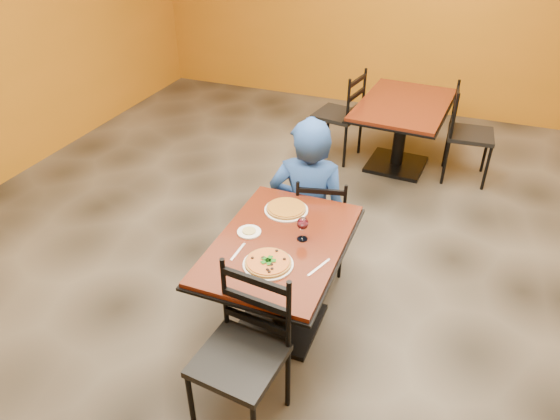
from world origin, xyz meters
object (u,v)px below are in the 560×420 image
at_px(chair_second_right, 471,135).
at_px(pizza_main, 268,262).
at_px(wine_glass, 303,228).
at_px(chair_second_left, 337,115).
at_px(side_plate, 249,232).
at_px(diner, 309,194).
at_px(table_main, 280,264).
at_px(pizza_far, 286,208).
at_px(chair_main_far, 321,219).
at_px(chair_main_near, 239,361).
at_px(table_second, 402,119).
at_px(plate_main, 268,264).
at_px(plate_far, 286,210).

height_order(chair_second_right, pizza_main, chair_second_right).
bearing_deg(wine_glass, chair_second_left, 100.84).
distance_m(chair_second_left, side_plate, 2.75).
distance_m(diner, pizza_main, 1.06).
xyz_separation_m(table_main, pizza_far, (-0.09, 0.35, 0.21)).
relative_size(table_main, pizza_main, 4.33).
distance_m(chair_main_far, wine_glass, 0.83).
bearing_deg(chair_second_left, chair_main_near, 16.99).
relative_size(table_main, chair_main_far, 1.43).
bearing_deg(diner, table_second, -112.04).
bearing_deg(side_plate, table_main, -3.24).
distance_m(chair_main_near, chair_second_left, 3.57).
bearing_deg(chair_second_right, pizza_far, 150.50).
relative_size(plate_main, plate_far, 1.00).
relative_size(chair_main_near, pizza_far, 3.55).
xyz_separation_m(table_main, wine_glass, (0.13, 0.07, 0.28)).
distance_m(chair_main_near, side_plate, 0.90).
bearing_deg(chair_second_right, wine_glass, 156.94).
height_order(chair_main_near, chair_main_far, chair_main_near).
xyz_separation_m(chair_main_near, wine_glass, (0.06, 0.87, 0.34)).
xyz_separation_m(plate_far, wine_glass, (0.22, -0.28, 0.08)).
bearing_deg(pizza_main, chair_second_left, 97.72).
relative_size(pizza_main, pizza_far, 1.01).
bearing_deg(table_main, chair_main_near, -85.26).
height_order(pizza_main, pizza_far, same).
distance_m(diner, plate_far, 0.46).
xyz_separation_m(plate_main, wine_glass, (0.11, 0.33, 0.08)).
xyz_separation_m(chair_second_right, diner, (-1.11, -1.95, 0.14)).
relative_size(chair_second_right, side_plate, 6.23).
distance_m(table_main, diner, 0.81).
xyz_separation_m(chair_main_far, plate_main, (-0.02, -1.05, 0.32)).
relative_size(chair_second_left, side_plate, 6.31).
relative_size(chair_main_near, plate_main, 3.20).
height_order(plate_far, side_plate, same).
relative_size(chair_main_near, chair_second_left, 0.98).
xyz_separation_m(chair_second_left, chair_second_right, (1.43, 0.00, -0.01)).
bearing_deg(wine_glass, chair_second_right, 71.10).
distance_m(chair_main_far, pizza_main, 1.10).
bearing_deg(table_second, chair_second_left, -180.00).
bearing_deg(chair_second_left, wine_glass, 20.54).
distance_m(chair_main_far, pizza_far, 0.57).
xyz_separation_m(table_second, pizza_main, (-0.31, -3.00, 0.21)).
relative_size(table_second, chair_main_far, 1.63).
xyz_separation_m(chair_main_near, plate_main, (-0.05, 0.54, 0.26)).
height_order(table_main, pizza_main, pizza_main).
xyz_separation_m(table_main, plate_main, (0.02, -0.25, 0.20)).
distance_m(table_second, pizza_main, 3.02).
bearing_deg(chair_second_left, table_second, 99.70).
distance_m(table_second, diner, 1.99).
bearing_deg(table_main, chair_second_right, 69.24).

